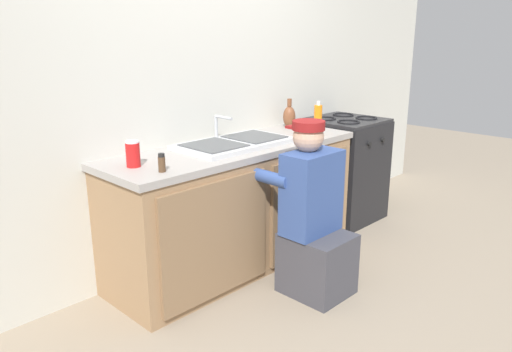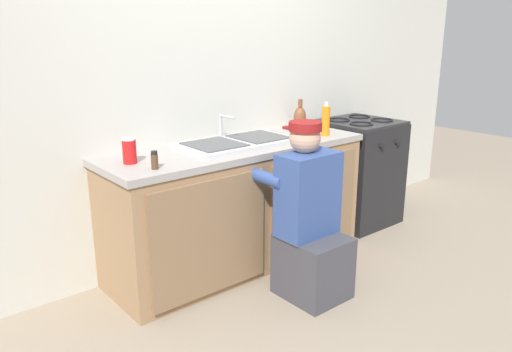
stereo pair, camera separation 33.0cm
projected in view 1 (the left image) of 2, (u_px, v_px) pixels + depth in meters
The scene contains 12 objects.
ground_plane at pixel (266, 276), 3.43m from camera, with size 12.00×12.00×0.00m, color gray.
back_wall at pixel (200, 86), 3.52m from camera, with size 6.00×0.10×2.50m, color silver.
counter_cabinet at pixel (237, 209), 3.51m from camera, with size 1.88×0.62×0.83m.
countertop at pixel (235, 149), 3.39m from camera, with size 1.92×0.62×0.04m, color #9E9993.
sink_double_basin at pixel (235, 143), 3.38m from camera, with size 0.80×0.44×0.19m.
stove_range at pixel (343, 169), 4.41m from camera, with size 0.60×0.62×0.91m.
plumber_person at pixel (313, 223), 3.13m from camera, with size 0.42×0.61×1.10m.
soap_bottle_orange at pixel (318, 119), 3.72m from camera, with size 0.06×0.06×0.25m.
spice_bottle_pepper at pixel (162, 163), 2.74m from camera, with size 0.04×0.04×0.10m.
spice_bottle_red at pixel (298, 127), 3.77m from camera, with size 0.04×0.04×0.10m.
vase_decorative at pixel (289, 116), 4.01m from camera, with size 0.10×0.10×0.23m.
soda_cup_red at pixel (133, 154), 2.84m from camera, with size 0.08×0.08×0.15m.
Camera 1 is at (-2.27, -2.11, 1.62)m, focal length 35.00 mm.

